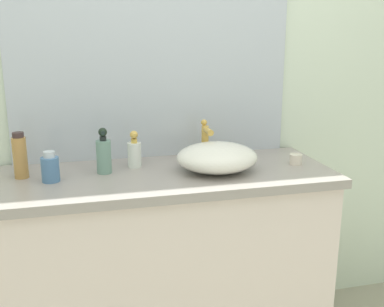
# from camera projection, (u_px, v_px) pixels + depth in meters

# --- Properties ---
(bathroom_wall_rear) EXTENTS (6.00, 0.06, 2.60)m
(bathroom_wall_rear) POSITION_uv_depth(u_px,v_px,m) (165.00, 61.00, 2.12)
(bathroom_wall_rear) COLOR silver
(bathroom_wall_rear) RESTS_ON ground
(vanity_counter) EXTENTS (1.39, 0.55, 0.86)m
(vanity_counter) POSITION_uv_depth(u_px,v_px,m) (168.00, 266.00, 2.03)
(vanity_counter) COLOR beige
(vanity_counter) RESTS_ON ground
(wall_mirror_panel) EXTENTS (1.26, 0.01, 1.18)m
(wall_mirror_panel) POSITION_uv_depth(u_px,v_px,m) (152.00, 26.00, 2.03)
(wall_mirror_panel) COLOR #B2BCC6
(wall_mirror_panel) RESTS_ON vanity_counter
(sink_basin) EXTENTS (0.34, 0.31, 0.12)m
(sink_basin) POSITION_uv_depth(u_px,v_px,m) (217.00, 157.00, 1.93)
(sink_basin) COLOR silver
(sink_basin) RESTS_ON vanity_counter
(faucet) EXTENTS (0.03, 0.12, 0.18)m
(faucet) POSITION_uv_depth(u_px,v_px,m) (206.00, 138.00, 2.08)
(faucet) COLOR gold
(faucet) RESTS_ON vanity_counter
(soap_dispenser) EXTENTS (0.06, 0.06, 0.19)m
(soap_dispenser) POSITION_uv_depth(u_px,v_px,m) (104.00, 154.00, 1.90)
(soap_dispenser) COLOR gray
(soap_dispenser) RESTS_ON vanity_counter
(lotion_bottle) EXTENTS (0.06, 0.06, 0.16)m
(lotion_bottle) POSITION_uv_depth(u_px,v_px,m) (134.00, 152.00, 1.99)
(lotion_bottle) COLOR white
(lotion_bottle) RESTS_ON vanity_counter
(perfume_bottle) EXTENTS (0.06, 0.06, 0.19)m
(perfume_bottle) POSITION_uv_depth(u_px,v_px,m) (20.00, 156.00, 1.83)
(perfume_bottle) COLOR #B28344
(perfume_bottle) RESTS_ON vanity_counter
(spray_can) EXTENTS (0.07, 0.07, 0.12)m
(spray_can) POSITION_uv_depth(u_px,v_px,m) (50.00, 168.00, 1.79)
(spray_can) COLOR teal
(spray_can) RESTS_ON vanity_counter
(candle_jar) EXTENTS (0.06, 0.06, 0.05)m
(candle_jar) POSITION_uv_depth(u_px,v_px,m) (296.00, 159.00, 2.03)
(candle_jar) COLOR beige
(candle_jar) RESTS_ON vanity_counter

